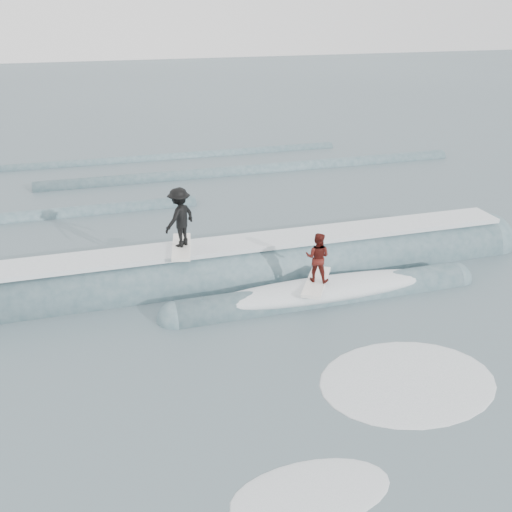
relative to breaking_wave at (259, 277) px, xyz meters
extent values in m
plane|color=#394953|center=(-0.28, -6.14, -0.04)|extent=(160.00, 160.00, 0.00)
cylinder|color=#3A5862|center=(-0.28, 0.34, -0.04)|extent=(18.04, 2.12, 2.12)
sphere|color=#3A5862|center=(8.74, 0.34, -0.04)|extent=(2.12, 2.12, 2.12)
cylinder|color=#3A5862|center=(1.52, -1.86, -0.04)|extent=(9.00, 1.08, 1.08)
sphere|color=#3A5862|center=(-2.98, -1.86, -0.04)|extent=(1.08, 1.08, 1.08)
sphere|color=#3A5862|center=(6.02, -1.86, -0.04)|extent=(1.08, 1.08, 1.08)
cube|color=white|center=(-0.28, 0.34, 1.08)|extent=(18.00, 1.30, 0.14)
ellipsoid|color=white|center=(1.52, -1.86, 0.26)|extent=(7.60, 1.30, 0.60)
cube|color=white|center=(-2.38, 0.34, 1.20)|extent=(0.91, 2.07, 0.10)
imported|color=black|center=(-2.38, 0.34, 2.17)|extent=(1.35, 1.29, 1.84)
cube|color=white|center=(1.22, -1.86, 0.55)|extent=(1.52, 1.99, 0.10)
imported|color=#46110D|center=(1.22, -1.86, 1.34)|extent=(0.92, 0.88, 1.50)
ellipsoid|color=white|center=(1.80, -6.20, -0.04)|extent=(4.01, 2.73, 0.10)
ellipsoid|color=white|center=(-1.60, -8.67, -0.04)|extent=(2.46, 1.68, 0.10)
cylinder|color=#3A5862|center=(3.49, 11.86, -0.04)|extent=(22.00, 0.80, 0.80)
cylinder|color=#3A5862|center=(-1.62, 15.86, -0.04)|extent=(22.00, 0.60, 0.60)
camera|label=1|loc=(-4.76, -15.75, 8.18)|focal=40.00mm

